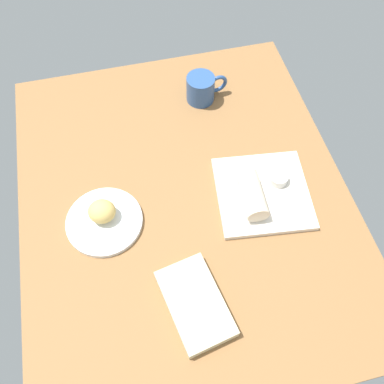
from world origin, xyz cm
name	(u,v)px	position (x,y,z in cm)	size (l,w,h in cm)	color
dining_table	(185,199)	(0.00, 0.00, 2.00)	(110.00, 90.00, 4.00)	olive
round_plate	(105,221)	(3.16, -22.59, 4.70)	(20.27, 20.27, 1.40)	white
scone_pastry	(102,211)	(2.02, -22.48, 8.28)	(7.21, 6.68, 5.76)	#D9B662
square_plate	(263,193)	(4.63, 20.99, 4.80)	(25.07, 25.07, 1.60)	silver
sauce_cup	(278,178)	(2.17, 26.06, 6.99)	(5.26, 5.26, 2.59)	silver
breakfast_wrap	(252,195)	(6.60, 16.92, 8.58)	(5.96, 5.96, 13.25)	beige
book_stack	(195,303)	(30.23, -4.43, 5.62)	(23.14, 16.23, 3.25)	beige
coffee_mug	(202,88)	(-34.38, 13.42, 8.46)	(8.85, 13.51, 8.72)	#2D518C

